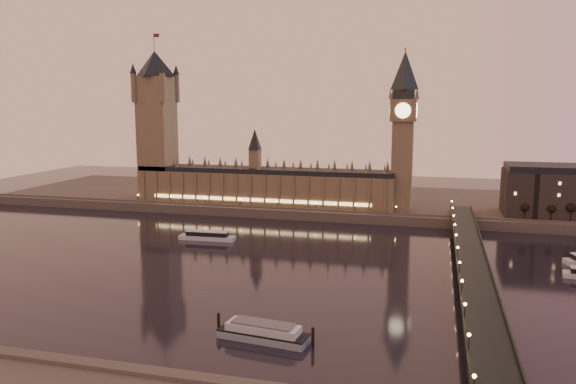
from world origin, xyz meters
The scene contains 11 objects.
ground centered at (0.00, 0.00, 0.00)m, with size 700.00×700.00×0.00m, color black.
far_embankment centered at (30.00, 165.00, 3.00)m, with size 560.00×130.00×6.00m, color #423D35.
palace_of_westminster centered at (-40.12, 120.99, 21.71)m, with size 180.00×26.62×52.00m.
victoria_tower centered at (-120.00, 121.00, 65.79)m, with size 31.68×31.68×118.00m.
big_ben centered at (53.99, 120.99, 63.95)m, with size 17.68×17.68×104.00m.
westminster_bridge centered at (91.61, 0.00, 5.52)m, with size 13.20×260.00×15.30m.
bare_tree_0 centered at (128.97, 109.00, 14.08)m, with size 5.34×5.34×10.85m.
bare_tree_1 centered at (142.00, 109.00, 14.08)m, with size 5.34×5.34×10.85m.
bare_tree_2 centered at (155.03, 109.00, 14.08)m, with size 5.34×5.34×10.85m.
cruise_boat_a centered at (-46.59, 36.68, 2.23)m, with size 31.97×8.39×5.07m.
moored_barge centered at (23.97, -83.57, 2.65)m, with size 34.08×11.66×6.29m.
Camera 1 is at (75.73, -246.68, 75.30)m, focal length 35.00 mm.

